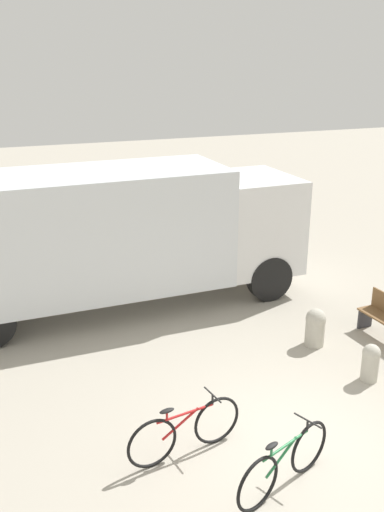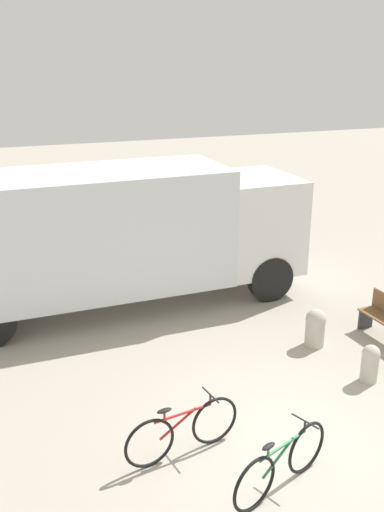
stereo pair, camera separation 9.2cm
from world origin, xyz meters
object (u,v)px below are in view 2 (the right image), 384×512
object	(u,v)px
bicycle_near	(183,430)
bicycle_middle	(282,464)
bollard_far_bench	(315,327)
bollard_near_bench	(370,362)
delivery_truck	(108,232)

from	to	relation	value
bicycle_near	bicycle_middle	xyz separation A→B (m)	(0.96, -1.09, 0.00)
bollard_far_bench	bicycle_middle	bearing A→B (deg)	-127.70
bicycle_near	bollard_near_bench	world-z (taller)	bicycle_near
delivery_truck	bollard_far_bench	bearing A→B (deg)	-44.92
bollard_near_bench	bollard_far_bench	world-z (taller)	bollard_far_bench
bollard_far_bench	delivery_truck	bearing A→B (deg)	136.20
delivery_truck	bollard_far_bench	world-z (taller)	delivery_truck
bicycle_near	bicycle_middle	size ratio (longest dim) A/B	1.06
bollard_near_bench	bollard_far_bench	size ratio (longest dim) A/B	0.91
bicycle_near	bicycle_middle	world-z (taller)	same
bicycle_middle	bollard_far_bench	size ratio (longest dim) A/B	2.21
bollard_far_bench	bicycle_near	bearing A→B (deg)	-148.35
bicycle_near	bicycle_middle	distance (m)	1.45
bicycle_middle	bollard_far_bench	bearing A→B (deg)	30.53
delivery_truck	bicycle_middle	world-z (taller)	delivery_truck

